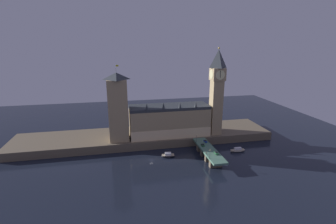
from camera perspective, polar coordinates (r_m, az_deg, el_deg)
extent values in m
plane|color=black|center=(182.60, -3.91, -11.21)|extent=(400.00, 400.00, 0.00)
cube|color=brown|center=(216.60, -5.34, -5.80)|extent=(220.00, 42.00, 6.81)
cube|color=tan|center=(208.22, 0.27, -2.22)|extent=(66.73, 23.61, 23.33)
cube|color=beige|center=(199.71, 0.98, -5.29)|extent=(66.73, 0.20, 8.40)
cube|color=#2D3338|center=(204.63, 0.28, 1.21)|extent=(66.73, 21.72, 2.40)
cone|color=#2D3338|center=(190.99, -4.99, 1.26)|extent=(2.40, 2.40, 5.13)
cone|color=#2D3338|center=(192.90, -1.05, 1.46)|extent=(2.40, 2.40, 5.13)
cone|color=#2D3338|center=(195.71, 2.80, 1.66)|extent=(2.40, 2.40, 5.13)
cone|color=#2D3338|center=(199.37, 6.52, 1.83)|extent=(2.40, 2.40, 5.13)
cube|color=tan|center=(210.58, 11.13, 0.99)|extent=(9.07, 9.07, 46.66)
cube|color=tan|center=(205.36, 11.55, 8.69)|extent=(10.70, 10.70, 10.21)
cylinder|color=beige|center=(200.37, 12.16, 8.49)|extent=(7.76, 0.25, 7.76)
cylinder|color=beige|center=(210.38, 10.97, 8.88)|extent=(7.76, 0.25, 7.76)
cylinder|color=beige|center=(207.56, 12.96, 8.68)|extent=(0.25, 7.76, 7.76)
cylinder|color=beige|center=(203.29, 10.11, 8.69)|extent=(0.25, 7.76, 7.76)
cube|color=black|center=(200.14, 12.19, 8.64)|extent=(0.36, 0.10, 5.82)
pyramid|color=#2D3338|center=(204.29, 11.75, 12.16)|extent=(10.70, 10.70, 14.74)
sphere|color=gold|center=(203.99, 11.88, 14.45)|extent=(1.60, 1.60, 1.60)
cube|color=tan|center=(197.28, -11.60, 0.39)|extent=(15.01, 15.01, 49.42)
pyramid|color=#2D3338|center=(192.04, -12.05, 8.27)|extent=(15.31, 15.31, 5.22)
cylinder|color=#99999E|center=(191.43, -12.14, 9.94)|extent=(0.24, 0.24, 6.00)
cube|color=gold|center=(191.24, -11.85, 10.58)|extent=(2.00, 0.08, 1.20)
cube|color=#4C7560|center=(185.13, 9.52, -8.79)|extent=(10.24, 46.00, 1.40)
cube|color=brown|center=(175.21, 11.10, -11.66)|extent=(8.70, 3.20, 5.77)
cube|color=brown|center=(182.79, 9.98, -10.39)|extent=(8.70, 3.20, 5.77)
cube|color=brown|center=(190.50, 8.97, -9.22)|extent=(8.70, 3.20, 5.77)
cube|color=brown|center=(198.35, 8.04, -8.14)|extent=(8.70, 3.20, 5.77)
cube|color=#235633|center=(189.63, 8.16, -7.70)|extent=(1.94, 3.82, 0.80)
cube|color=black|center=(189.38, 8.17, -7.53)|extent=(1.59, 1.72, 0.45)
cylinder|color=black|center=(190.45, 7.78, -7.66)|extent=(0.22, 0.64, 0.64)
cylinder|color=black|center=(191.04, 8.30, -7.60)|extent=(0.22, 0.64, 0.64)
cylinder|color=black|center=(188.41, 8.01, -7.93)|extent=(0.22, 0.64, 0.64)
cylinder|color=black|center=(189.01, 8.55, -7.88)|extent=(0.22, 0.64, 0.64)
cube|color=#235633|center=(178.06, 11.23, -9.43)|extent=(1.87, 4.64, 0.95)
cube|color=black|center=(177.77, 11.24, -9.23)|extent=(1.53, 2.09, 0.45)
cylinder|color=black|center=(177.34, 11.67, -9.68)|extent=(0.22, 0.64, 0.64)
cylinder|color=black|center=(176.68, 11.14, -9.75)|extent=(0.22, 0.64, 0.64)
cylinder|color=black|center=(179.72, 11.31, -9.31)|extent=(0.22, 0.64, 0.64)
cylinder|color=black|center=(179.07, 10.78, -9.37)|extent=(0.22, 0.64, 0.64)
cube|color=navy|center=(196.88, 8.75, -6.81)|extent=(1.80, 4.38, 0.89)
cube|color=black|center=(196.63, 8.76, -6.63)|extent=(1.47, 1.97, 0.45)
cylinder|color=black|center=(196.11, 9.12, -7.01)|extent=(0.22, 0.64, 0.64)
cylinder|color=black|center=(195.54, 8.65, -7.06)|extent=(0.22, 0.64, 0.64)
cylinder|color=black|center=(198.45, 8.85, -6.72)|extent=(0.22, 0.64, 0.64)
cylinder|color=black|center=(197.89, 8.38, -6.76)|extent=(0.22, 0.64, 0.64)
cylinder|color=black|center=(176.91, 9.01, -9.58)|extent=(0.28, 0.28, 0.78)
cylinder|color=brown|center=(176.61, 9.02, -9.37)|extent=(0.38, 0.38, 0.65)
sphere|color=tan|center=(176.43, 9.03, -9.25)|extent=(0.21, 0.21, 0.21)
cylinder|color=#2D3333|center=(170.71, 9.75, -10.65)|extent=(0.56, 0.56, 0.50)
cylinder|color=#2D3333|center=(169.43, 9.79, -9.75)|extent=(0.18, 0.18, 5.42)
sphere|color=#F9E5A3|center=(168.07, 9.85, -8.75)|extent=(0.60, 0.60, 0.60)
sphere|color=#F9E5A3|center=(168.05, 9.70, -8.87)|extent=(0.44, 0.44, 0.44)
sphere|color=#F9E5A3|center=(168.37, 9.98, -8.84)|extent=(0.44, 0.44, 0.44)
cylinder|color=#2D3333|center=(195.86, 6.64, -6.96)|extent=(0.56, 0.56, 0.50)
cylinder|color=#2D3333|center=(194.78, 6.67, -6.19)|extent=(0.18, 0.18, 5.21)
sphere|color=#F9E5A3|center=(193.63, 6.70, -5.32)|extent=(0.60, 0.60, 0.60)
sphere|color=#F9E5A3|center=(193.62, 6.57, -5.43)|extent=(0.44, 0.44, 0.44)
sphere|color=#F9E5A3|center=(193.89, 6.82, -5.41)|extent=(0.44, 0.44, 0.44)
ellipsoid|color=#28282D|center=(186.74, -0.01, -10.23)|extent=(10.93, 6.16, 1.74)
cube|color=tan|center=(186.40, -0.01, -10.01)|extent=(9.57, 5.03, 0.24)
cube|color=silver|center=(185.97, -0.01, -9.74)|extent=(5.02, 3.60, 1.74)
ellipsoid|color=#B2A893|center=(202.87, 16.01, -8.70)|extent=(12.59, 3.85, 1.68)
cube|color=tan|center=(202.56, 16.03, -8.50)|extent=(11.08, 3.09, 0.24)
cube|color=silver|center=(202.18, 16.05, -8.25)|extent=(5.67, 2.37, 1.68)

